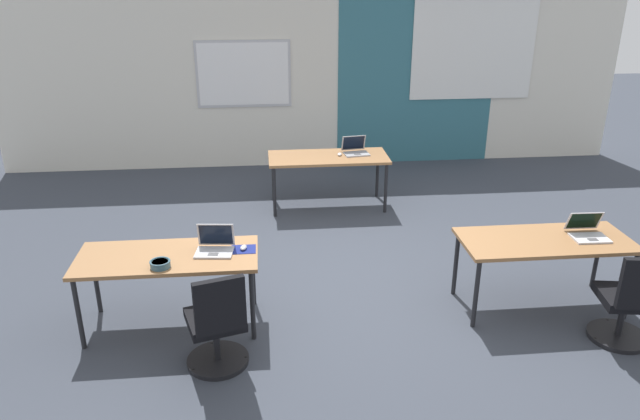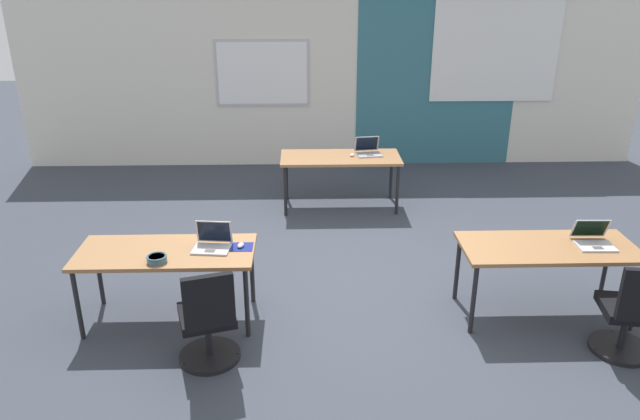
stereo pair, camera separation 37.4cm
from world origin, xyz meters
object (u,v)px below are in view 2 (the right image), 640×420
object	(u,v)px
desk_far_center	(340,161)
laptop_near_right_end	(594,240)
mouse_far_right	(352,155)
snack_bowl	(157,258)
laptop_far_right	(368,151)
mouse_near_left_inner	(241,245)
desk_near_left	(166,256)
chair_near_left_inner	(208,324)
laptop_near_left_inner	(212,243)
chair_near_right_end	(631,317)
desk_near_right	(548,252)

from	to	relation	value
desk_far_center	laptop_near_right_end	distance (m)	3.53
mouse_far_right	snack_bowl	bearing A→B (deg)	-122.42
desk_far_center	laptop_far_right	bearing A→B (deg)	12.76
snack_bowl	desk_far_center	bearing A→B (deg)	59.60
desk_far_center	snack_bowl	world-z (taller)	snack_bowl
mouse_near_left_inner	snack_bowl	bearing A→B (deg)	-158.55
desk_near_left	snack_bowl	bearing A→B (deg)	-96.30
desk_near_left	snack_bowl	xyz separation A→B (m)	(-0.02, -0.23, 0.10)
laptop_near_right_end	desk_far_center	bearing A→B (deg)	129.35
chair_near_left_inner	laptop_far_right	world-z (taller)	laptop_far_right
laptop_near_left_inner	chair_near_left_inner	xyz separation A→B (m)	(0.04, -0.73, -0.39)
chair_near_right_end	laptop_far_right	distance (m)	4.04
laptop_far_right	mouse_far_right	xyz separation A→B (m)	(-0.22, -0.07, -0.03)
desk_near_right	mouse_near_left_inner	distance (m)	2.83
chair_near_left_inner	snack_bowl	world-z (taller)	chair_near_left_inner
mouse_far_right	snack_bowl	size ratio (longest dim) A/B	0.60
desk_near_right	laptop_near_right_end	world-z (taller)	laptop_near_right_end
desk_near_left	chair_near_left_inner	size ratio (longest dim) A/B	1.74
laptop_far_right	desk_near_left	bearing A→B (deg)	-134.39
desk_near_left	mouse_far_right	distance (m)	3.40
desk_far_center	chair_near_left_inner	distance (m)	3.73
desk_far_center	mouse_near_left_inner	distance (m)	2.95
laptop_near_right_end	snack_bowl	world-z (taller)	laptop_near_right_end
desk_near_left	laptop_near_left_inner	bearing A→B (deg)	5.41
laptop_near_right_end	laptop_far_right	size ratio (longest dim) A/B	0.92
laptop_far_right	chair_near_left_inner	bearing A→B (deg)	-123.02
mouse_near_left_inner	snack_bowl	size ratio (longest dim) A/B	0.61
desk_near_left	desk_far_center	size ratio (longest dim) A/B	1.00
desk_near_left	laptop_near_right_end	size ratio (longest dim) A/B	4.73
desk_near_right	snack_bowl	size ratio (longest dim) A/B	9.01
laptop_far_right	snack_bowl	bearing A→B (deg)	-132.66
desk_near_left	chair_near_left_inner	xyz separation A→B (m)	(0.46, -0.69, -0.28)
chair_near_right_end	laptop_near_left_inner	bearing A→B (deg)	-2.54
desk_near_left	laptop_far_right	world-z (taller)	laptop_far_right
mouse_near_left_inner	laptop_near_right_end	distance (m)	3.24
mouse_near_left_inner	laptop_near_right_end	xyz separation A→B (m)	(3.24, -0.04, 0.03)
desk_near_left	chair_near_right_end	world-z (taller)	chair_near_right_end
desk_far_center	laptop_near_left_inner	bearing A→B (deg)	-115.73
desk_near_left	desk_near_right	xyz separation A→B (m)	(3.50, 0.00, 0.00)
desk_near_right	laptop_far_right	xyz separation A→B (m)	(-1.37, 2.89, 0.11)
laptop_near_left_inner	laptop_far_right	bearing A→B (deg)	65.16
mouse_far_right	laptop_far_right	bearing A→B (deg)	17.62
laptop_near_right_end	mouse_far_right	size ratio (longest dim) A/B	3.17
mouse_near_left_inner	mouse_far_right	size ratio (longest dim) A/B	1.02
laptop_near_right_end	mouse_far_right	distance (m)	3.45
desk_far_center	mouse_far_right	bearing A→B (deg)	5.45
laptop_far_right	mouse_far_right	bearing A→B (deg)	-170.33
laptop_near_left_inner	laptop_near_right_end	size ratio (longest dim) A/B	1.05
laptop_near_left_inner	chair_near_left_inner	world-z (taller)	laptop_near_left_inner
laptop_near_left_inner	laptop_far_right	xyz separation A→B (m)	(1.71, 2.85, -0.00)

